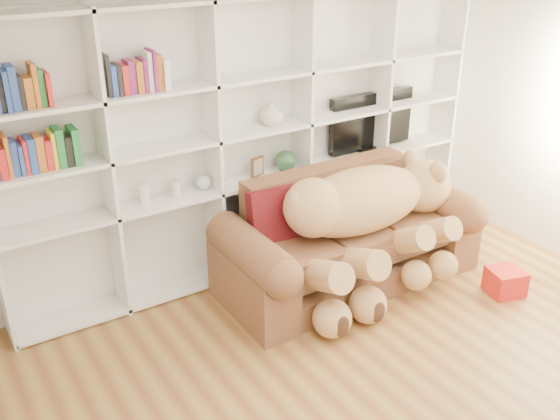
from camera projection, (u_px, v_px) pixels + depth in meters
floor at (440, 412)px, 4.07m from camera, size 5.00×5.00×0.00m
wall_back at (247, 118)px, 5.40m from camera, size 5.00×0.02×2.70m
bookshelf at (230, 131)px, 5.20m from camera, size 4.43×0.35×2.40m
sofa at (347, 242)px, 5.42m from camera, size 2.28×0.98×0.96m
teddy_bear at (368, 215)px, 5.17m from camera, size 1.85×0.98×1.07m
throw_pillow at (276, 215)px, 5.09m from camera, size 0.49×0.32×0.48m
gift_box at (505, 282)px, 5.31m from camera, size 0.34×0.33×0.23m
tv at (371, 121)px, 6.01m from camera, size 0.95×0.18×0.56m
picture_frame at (257, 167)px, 5.41m from camera, size 0.14×0.06×0.18m
green_vase at (285, 161)px, 5.56m from camera, size 0.19×0.19×0.19m
figurine_tall at (144, 194)px, 4.92m from camera, size 0.10×0.10×0.17m
figurine_short at (176, 188)px, 5.05m from camera, size 0.08×0.08×0.14m
snow_globe at (203, 182)px, 5.17m from camera, size 0.12×0.12×0.12m
shelf_vase at (272, 113)px, 5.29m from camera, size 0.23×0.23×0.21m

